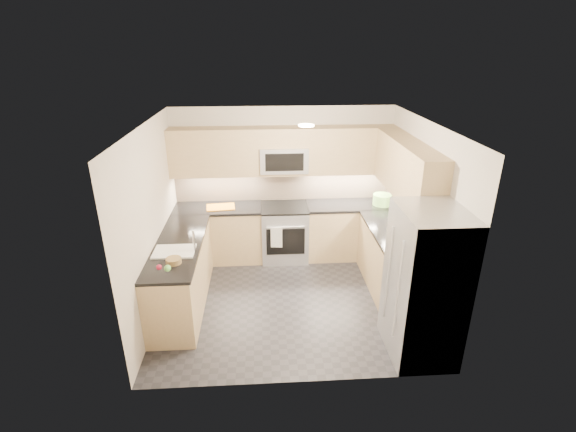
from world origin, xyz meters
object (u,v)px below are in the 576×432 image
(refrigerator, at_px, (425,284))
(cutting_board, at_px, (221,207))
(microwave, at_px, (284,159))
(utensil_bowl, at_px, (382,200))
(gas_range, at_px, (284,233))
(fruit_basket, at_px, (174,261))

(refrigerator, xyz_separation_m, cutting_board, (-2.49, 2.43, 0.05))
(microwave, distance_m, utensil_bowl, 1.76)
(refrigerator, distance_m, utensil_bowl, 2.40)
(gas_range, distance_m, fruit_basket, 2.39)
(gas_range, relative_size, refrigerator, 0.51)
(microwave, height_order, refrigerator, microwave)
(fruit_basket, bearing_deg, microwave, 53.28)
(microwave, xyz_separation_m, fruit_basket, (-1.45, -1.95, -0.73))
(microwave, distance_m, fruit_basket, 2.53)
(utensil_bowl, bearing_deg, refrigerator, -93.94)
(microwave, bearing_deg, utensil_bowl, -5.76)
(refrigerator, bearing_deg, gas_range, 120.88)
(cutting_board, bearing_deg, gas_range, -0.28)
(refrigerator, xyz_separation_m, utensil_bowl, (0.16, 2.39, 0.13))
(gas_range, height_order, utensil_bowl, utensil_bowl)
(gas_range, bearing_deg, utensil_bowl, -1.34)
(gas_range, height_order, cutting_board, cutting_board)
(refrigerator, bearing_deg, microwave, 119.62)
(refrigerator, height_order, fruit_basket, refrigerator)
(utensil_bowl, relative_size, cutting_board, 0.68)
(gas_range, xyz_separation_m, microwave, (0.00, 0.12, 1.24))
(microwave, xyz_separation_m, utensil_bowl, (1.61, -0.16, -0.67))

